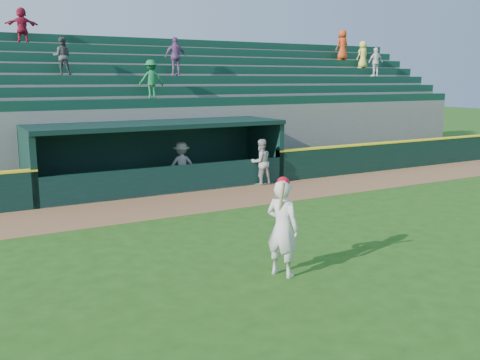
# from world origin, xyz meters

# --- Properties ---
(ground) EXTENTS (120.00, 120.00, 0.00)m
(ground) POSITION_xyz_m (0.00, 0.00, 0.00)
(ground) COLOR #214C13
(ground) RESTS_ON ground
(warning_track) EXTENTS (40.00, 3.00, 0.01)m
(warning_track) POSITION_xyz_m (0.00, 4.90, 0.01)
(warning_track) COLOR brown
(warning_track) RESTS_ON ground
(field_wall_right) EXTENTS (15.50, 0.30, 1.20)m
(field_wall_right) POSITION_xyz_m (12.25, 6.55, 0.60)
(field_wall_right) COLOR black
(field_wall_right) RESTS_ON ground
(wall_stripe_right) EXTENTS (15.50, 0.32, 0.06)m
(wall_stripe_right) POSITION_xyz_m (12.25, 6.55, 1.23)
(wall_stripe_right) COLOR yellow
(wall_stripe_right) RESTS_ON field_wall_right
(dugout_player_front) EXTENTS (0.86, 0.68, 1.77)m
(dugout_player_front) POSITION_xyz_m (3.61, 6.37, 0.89)
(dugout_player_front) COLOR #A9AAA4
(dugout_player_front) RESTS_ON ground
(dugout_player_inside) EXTENTS (1.20, 0.83, 1.71)m
(dugout_player_inside) POSITION_xyz_m (0.78, 7.45, 0.85)
(dugout_player_inside) COLOR #9C9D98
(dugout_player_inside) RESTS_ON ground
(dugout) EXTENTS (9.40, 2.80, 2.46)m
(dugout) POSITION_xyz_m (0.00, 8.00, 1.36)
(dugout) COLOR slate
(dugout) RESTS_ON ground
(stands) EXTENTS (34.50, 6.27, 6.96)m
(stands) POSITION_xyz_m (0.02, 12.57, 2.39)
(stands) COLOR slate
(stands) RESTS_ON ground
(batter_at_plate) EXTENTS (0.74, 0.90, 2.10)m
(batter_at_plate) POSITION_xyz_m (-1.11, -2.13, 1.04)
(batter_at_plate) COLOR silver
(batter_at_plate) RESTS_ON ground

